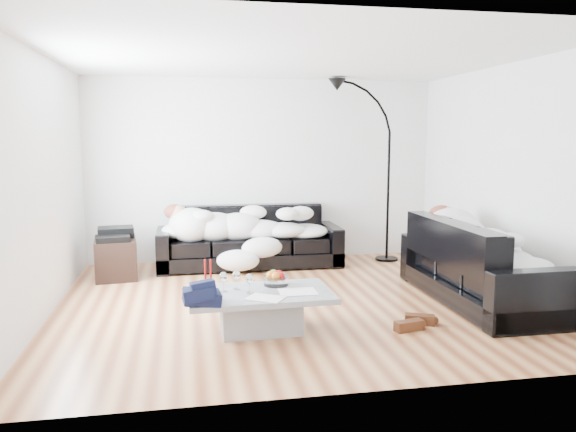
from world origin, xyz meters
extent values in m
plane|color=brown|center=(0.00, 0.00, 0.00)|extent=(5.00, 5.00, 0.00)
cube|color=silver|center=(0.00, 2.25, 1.30)|extent=(5.00, 0.02, 2.60)
cube|color=silver|center=(-2.50, 0.00, 1.30)|extent=(0.02, 4.50, 2.60)
cube|color=silver|center=(2.50, 0.00, 1.30)|extent=(0.02, 4.50, 2.60)
plane|color=white|center=(0.00, 0.00, 2.60)|extent=(5.00, 5.00, 0.00)
cube|color=black|center=(-0.27, 1.79, 0.41)|extent=(2.50, 0.87, 0.82)
cube|color=black|center=(1.99, -0.35, 0.44)|extent=(0.94, 2.19, 0.89)
ellipsoid|color=#094343|center=(1.93, 0.33, 0.72)|extent=(0.42, 0.38, 0.20)
cube|color=#939699|center=(-0.48, -0.89, 0.19)|extent=(1.32, 0.79, 0.38)
cylinder|color=white|center=(-0.30, -0.69, 0.45)|extent=(0.29, 0.29, 0.15)
cylinder|color=white|center=(-0.68, -0.76, 0.47)|extent=(0.09, 0.09, 0.18)
cylinder|color=white|center=(-0.81, -0.83, 0.47)|extent=(0.08, 0.08, 0.18)
cylinder|color=white|center=(-0.58, -0.91, 0.47)|extent=(0.09, 0.09, 0.17)
cylinder|color=maroon|center=(-0.96, -0.61, 0.51)|extent=(0.06, 0.06, 0.26)
cylinder|color=maroon|center=(-0.91, -0.57, 0.50)|extent=(0.05, 0.05, 0.25)
cube|color=silver|center=(-0.14, -0.97, 0.39)|extent=(0.34, 0.26, 0.01)
cube|color=silver|center=(-0.46, -1.11, 0.39)|extent=(0.38, 0.36, 0.01)
cube|color=black|center=(-2.02, 1.48, 0.25)|extent=(0.58, 0.78, 0.50)
cube|color=black|center=(-2.02, 1.48, 0.57)|extent=(0.48, 0.40, 0.13)
camera|label=1|loc=(-1.13, -5.82, 1.78)|focal=35.00mm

